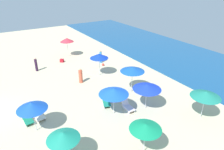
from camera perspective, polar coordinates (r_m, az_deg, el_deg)
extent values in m
cube|color=#1A5084|center=(29.58, 20.20, 4.14)|extent=(60.00, 12.18, 0.12)
cylinder|color=silver|center=(13.39, 9.04, -17.80)|extent=(0.05, 0.05, 1.89)
cone|color=#128E5B|center=(12.65, 9.39, -14.08)|extent=(1.99, 1.99, 0.36)
cylinder|color=silver|center=(13.05, -13.02, -19.91)|extent=(0.05, 0.05, 1.80)
cone|color=#1A8C71|center=(12.29, -13.55, -16.20)|extent=(1.94, 1.94, 0.45)
cylinder|color=silver|center=(17.53, 24.09, -8.26)|extent=(0.05, 0.05, 1.93)
cone|color=#1E806B|center=(16.95, 24.80, -4.88)|extent=(2.26, 2.26, 0.45)
cylinder|color=silver|center=(16.52, 0.47, -8.08)|extent=(0.05, 0.05, 1.84)
cone|color=blue|center=(15.91, 0.48, -4.62)|extent=(2.40, 2.40, 0.47)
cube|color=silver|center=(17.87, -2.34, -8.27)|extent=(0.97, 0.43, 0.25)
cube|color=silver|center=(17.93, -0.65, -8.13)|extent=(0.97, 0.43, 0.25)
cube|color=#188167|center=(17.81, -1.50, -7.78)|extent=(1.30, 1.01, 0.06)
cube|color=#188167|center=(18.14, -1.74, -6.35)|extent=(0.55, 0.68, 0.44)
cube|color=silver|center=(17.27, 3.88, -9.71)|extent=(1.09, 0.08, 0.23)
cube|color=silver|center=(17.52, 5.34, -9.20)|extent=(1.09, 0.08, 0.23)
cube|color=white|center=(17.31, 4.64, -9.05)|extent=(1.23, 0.66, 0.06)
cube|color=white|center=(17.55, 3.65, -7.47)|extent=(0.35, 0.60, 0.54)
cylinder|color=silver|center=(15.82, -20.87, -11.65)|extent=(0.05, 0.05, 1.88)
cone|color=blue|center=(15.17, -21.57, -8.05)|extent=(2.12, 2.12, 0.49)
cube|color=silver|center=(17.42, -20.64, -11.30)|extent=(1.21, 0.23, 0.19)
cube|color=silver|center=(17.55, -18.94, -10.70)|extent=(1.21, 0.23, 0.19)
cube|color=silver|center=(17.41, -19.85, -10.67)|extent=(1.44, 0.85, 0.06)
cube|color=silver|center=(17.80, -20.72, -9.16)|extent=(0.48, 0.67, 0.44)
cube|color=silver|center=(17.28, -23.27, -12.12)|extent=(1.11, 0.12, 0.21)
cube|color=silver|center=(17.34, -21.56, -11.62)|extent=(1.11, 0.12, 0.21)
cube|color=#177A57|center=(17.23, -22.48, -11.51)|extent=(1.27, 0.71, 0.06)
cube|color=#177A57|center=(17.58, -23.08, -10.00)|extent=(0.41, 0.62, 0.45)
cylinder|color=silver|center=(29.41, -12.31, 7.11)|extent=(0.05, 0.05, 2.12)
cone|color=#D43242|center=(29.03, -12.55, 9.59)|extent=(1.86, 1.86, 0.52)
cylinder|color=silver|center=(17.41, 9.53, -6.53)|extent=(0.05, 0.05, 1.85)
cone|color=#1937C9|center=(16.85, 9.80, -3.28)|extent=(2.36, 2.36, 0.41)
cylinder|color=silver|center=(19.61, 5.58, -1.83)|extent=(0.05, 0.05, 2.18)
cone|color=#1750AE|center=(19.05, 5.75, 1.65)|extent=(2.30, 2.30, 0.42)
cylinder|color=silver|center=(22.98, -3.56, 2.34)|extent=(0.05, 0.05, 2.07)
cone|color=#1234BE|center=(22.51, -3.65, 5.37)|extent=(2.04, 2.04, 0.52)
cylinder|color=#3387E0|center=(26.59, -3.20, 4.97)|extent=(0.33, 0.33, 1.49)
sphere|color=tan|center=(26.30, -3.25, 6.70)|extent=(0.23, 0.23, 0.23)
cylinder|color=#D2593F|center=(21.65, -8.78, -0.40)|extent=(0.56, 0.56, 1.41)
sphere|color=tan|center=(21.32, -8.92, 1.54)|extent=(0.22, 0.22, 0.22)
cylinder|color=#311935|center=(25.76, -20.48, 2.63)|extent=(0.42, 0.42, 1.48)
sphere|color=beige|center=(25.46, -20.77, 4.36)|extent=(0.22, 0.22, 0.22)
cube|color=red|center=(27.73, -13.86, 3.95)|extent=(0.58, 0.59, 0.42)
sphere|color=red|center=(25.86, -2.52, 2.96)|extent=(0.30, 0.30, 0.30)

